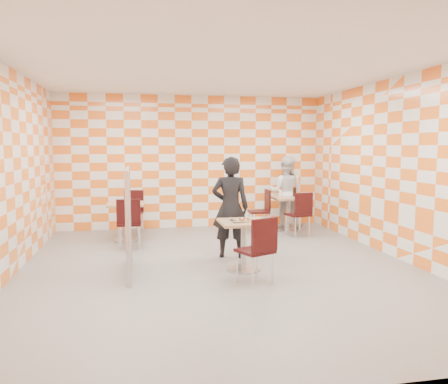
{
  "coord_description": "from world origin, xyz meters",
  "views": [
    {
      "loc": [
        -1.2,
        -6.43,
        1.86
      ],
      "look_at": [
        0.1,
        0.2,
        1.15
      ],
      "focal_mm": 35.0,
      "sensor_mm": 36.0,
      "label": 1
    }
  ],
  "objects_px": {
    "man_dark": "(230,207)",
    "sport_bottle": "(280,193)",
    "second_table": "(288,208)",
    "chair_second_side": "(263,207)",
    "partition": "(128,220)",
    "man_white": "(286,192)",
    "soda_bottle": "(295,192)",
    "chair_empty_far": "(133,208)",
    "chair_empty_near": "(129,219)",
    "chair_main_front": "(259,245)",
    "chair_second_front": "(301,211)",
    "empty_table": "(126,215)",
    "main_table": "(244,237)"
  },
  "relations": [
    {
      "from": "man_dark",
      "to": "sport_bottle",
      "type": "height_order",
      "value": "man_dark"
    },
    {
      "from": "second_table",
      "to": "chair_second_side",
      "type": "distance_m",
      "value": 0.6
    },
    {
      "from": "sport_bottle",
      "to": "partition",
      "type": "bearing_deg",
      "value": -139.25
    },
    {
      "from": "man_dark",
      "to": "man_white",
      "type": "height_order",
      "value": "man_dark"
    },
    {
      "from": "second_table",
      "to": "man_dark",
      "type": "relative_size",
      "value": 0.44
    },
    {
      "from": "soda_bottle",
      "to": "chair_second_side",
      "type": "bearing_deg",
      "value": -172.1
    },
    {
      "from": "chair_empty_far",
      "to": "partition",
      "type": "bearing_deg",
      "value": -90.34
    },
    {
      "from": "chair_empty_far",
      "to": "soda_bottle",
      "type": "distance_m",
      "value": 3.55
    },
    {
      "from": "chair_empty_near",
      "to": "chair_empty_far",
      "type": "xyz_separation_m",
      "value": [
        0.04,
        1.43,
        0.0
      ]
    },
    {
      "from": "chair_second_side",
      "to": "chair_empty_far",
      "type": "distance_m",
      "value": 2.79
    },
    {
      "from": "chair_main_front",
      "to": "chair_empty_near",
      "type": "xyz_separation_m",
      "value": [
        -1.75,
        2.46,
        0.0
      ]
    },
    {
      "from": "chair_empty_near",
      "to": "partition",
      "type": "distance_m",
      "value": 1.6
    },
    {
      "from": "chair_second_front",
      "to": "soda_bottle",
      "type": "height_order",
      "value": "soda_bottle"
    },
    {
      "from": "empty_table",
      "to": "man_white",
      "type": "distance_m",
      "value": 3.67
    },
    {
      "from": "soda_bottle",
      "to": "empty_table",
      "type": "bearing_deg",
      "value": -173.12
    },
    {
      "from": "chair_second_side",
      "to": "man_white",
      "type": "xyz_separation_m",
      "value": [
        0.68,
        0.45,
        0.27
      ]
    },
    {
      "from": "empty_table",
      "to": "sport_bottle",
      "type": "height_order",
      "value": "sport_bottle"
    },
    {
      "from": "chair_main_front",
      "to": "sport_bottle",
      "type": "distance_m",
      "value": 3.97
    },
    {
      "from": "man_white",
      "to": "second_table",
      "type": "bearing_deg",
      "value": 102.76
    },
    {
      "from": "empty_table",
      "to": "chair_second_front",
      "type": "bearing_deg",
      "value": -5.35
    },
    {
      "from": "chair_empty_far",
      "to": "man_dark",
      "type": "xyz_separation_m",
      "value": [
        1.63,
        -2.33,
        0.3
      ]
    },
    {
      "from": "main_table",
      "to": "second_table",
      "type": "xyz_separation_m",
      "value": [
        1.7,
        2.82,
        0.0
      ]
    },
    {
      "from": "main_table",
      "to": "chair_second_front",
      "type": "relative_size",
      "value": 0.81
    },
    {
      "from": "chair_second_front",
      "to": "chair_second_side",
      "type": "bearing_deg",
      "value": 132.66
    },
    {
      "from": "chair_second_side",
      "to": "partition",
      "type": "bearing_deg",
      "value": -136.54
    },
    {
      "from": "partition",
      "to": "man_white",
      "type": "height_order",
      "value": "man_white"
    },
    {
      "from": "sport_bottle",
      "to": "soda_bottle",
      "type": "relative_size",
      "value": 0.87
    },
    {
      "from": "chair_second_side",
      "to": "sport_bottle",
      "type": "xyz_separation_m",
      "value": [
        0.44,
        0.14,
        0.29
      ]
    },
    {
      "from": "chair_main_front",
      "to": "chair_second_side",
      "type": "height_order",
      "value": "same"
    },
    {
      "from": "chair_main_front",
      "to": "partition",
      "type": "bearing_deg",
      "value": 152.95
    },
    {
      "from": "chair_main_front",
      "to": "chair_empty_far",
      "type": "distance_m",
      "value": 4.24
    },
    {
      "from": "chair_empty_far",
      "to": "partition",
      "type": "height_order",
      "value": "partition"
    },
    {
      "from": "partition",
      "to": "main_table",
      "type": "bearing_deg",
      "value": -4.93
    },
    {
      "from": "partition",
      "to": "man_dark",
      "type": "bearing_deg",
      "value": 22.15
    },
    {
      "from": "chair_second_front",
      "to": "man_dark",
      "type": "relative_size",
      "value": 0.55
    },
    {
      "from": "chair_empty_near",
      "to": "chair_empty_far",
      "type": "bearing_deg",
      "value": 88.2
    },
    {
      "from": "second_table",
      "to": "empty_table",
      "type": "height_order",
      "value": "same"
    },
    {
      "from": "chair_second_side",
      "to": "chair_empty_near",
      "type": "relative_size",
      "value": 1.0
    },
    {
      "from": "chair_second_front",
      "to": "chair_second_side",
      "type": "height_order",
      "value": "same"
    },
    {
      "from": "second_table",
      "to": "empty_table",
      "type": "xyz_separation_m",
      "value": [
        -3.49,
        -0.37,
        0.0
      ]
    },
    {
      "from": "partition",
      "to": "man_dark",
      "type": "distance_m",
      "value": 1.78
    },
    {
      "from": "chair_empty_far",
      "to": "soda_bottle",
      "type": "relative_size",
      "value": 4.02
    },
    {
      "from": "partition",
      "to": "man_dark",
      "type": "xyz_separation_m",
      "value": [
        1.65,
        0.67,
        0.06
      ]
    },
    {
      "from": "second_table",
      "to": "man_dark",
      "type": "bearing_deg",
      "value": -130.92
    },
    {
      "from": "partition",
      "to": "sport_bottle",
      "type": "height_order",
      "value": "partition"
    },
    {
      "from": "chair_second_side",
      "to": "partition",
      "type": "height_order",
      "value": "partition"
    },
    {
      "from": "chair_empty_near",
      "to": "man_dark",
      "type": "height_order",
      "value": "man_dark"
    },
    {
      "from": "empty_table",
      "to": "partition",
      "type": "xyz_separation_m",
      "value": [
        0.11,
        -2.3,
        0.28
      ]
    },
    {
      "from": "chair_second_side",
      "to": "partition",
      "type": "xyz_separation_m",
      "value": [
        -2.79,
        -2.64,
        0.25
      ]
    },
    {
      "from": "chair_second_side",
      "to": "second_table",
      "type": "bearing_deg",
      "value": 3.07
    }
  ]
}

